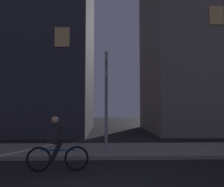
# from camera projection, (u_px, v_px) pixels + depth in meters

# --- Properties ---
(sidewalk_kerb) EXTENTS (40.00, 2.96, 0.14)m
(sidewalk_kerb) POSITION_uv_depth(u_px,v_px,m) (97.00, 150.00, 9.20)
(sidewalk_kerb) COLOR gray
(sidewalk_kerb) RESTS_ON ground_plane
(signpost) EXTENTS (0.12, 1.51, 3.90)m
(signpost) POSITION_uv_depth(u_px,v_px,m) (106.00, 93.00, 8.32)
(signpost) COLOR gray
(signpost) RESTS_ON sidewalk_kerb
(cyclist) EXTENTS (1.82, 0.36, 1.61)m
(cyclist) POSITION_uv_depth(u_px,v_px,m) (56.00, 145.00, 6.44)
(cyclist) COLOR black
(cyclist) RESTS_ON ground_plane
(building_left_block) EXTENTS (8.52, 8.93, 19.64)m
(building_left_block) POSITION_uv_depth(u_px,v_px,m) (39.00, 11.00, 17.75)
(building_left_block) COLOR #383842
(building_left_block) RESTS_ON ground_plane
(building_right_block) EXTENTS (9.74, 8.39, 14.58)m
(building_right_block) POSITION_uv_depth(u_px,v_px,m) (205.00, 43.00, 18.09)
(building_right_block) COLOR slate
(building_right_block) RESTS_ON ground_plane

